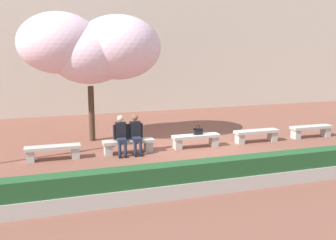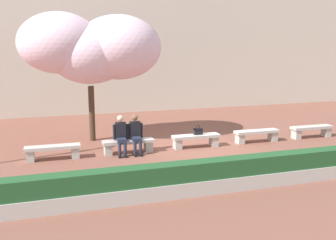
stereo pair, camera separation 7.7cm
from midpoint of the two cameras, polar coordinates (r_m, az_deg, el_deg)
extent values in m
plane|color=brown|center=(13.85, 3.90, -3.97)|extent=(100.00, 100.00, 0.00)
cube|color=beige|center=(22.74, -5.51, 12.42)|extent=(28.00, 4.00, 8.30)
cube|color=#BCB7AD|center=(12.78, -16.56, -3.84)|extent=(1.70, 0.45, 0.10)
cube|color=#BCB7AD|center=(12.85, -19.54, -4.98)|extent=(0.25, 0.34, 0.35)
cube|color=#BCB7AD|center=(12.86, -13.47, -4.64)|extent=(0.25, 0.34, 0.35)
cube|color=#BCB7AD|center=(13.05, -5.93, -3.13)|extent=(1.70, 0.45, 0.10)
cube|color=#BCB7AD|center=(13.00, -8.85, -4.28)|extent=(0.25, 0.34, 0.35)
cube|color=#BCB7AD|center=(13.25, -3.03, -3.87)|extent=(0.25, 0.34, 0.35)
cube|color=#BCB7AD|center=(13.75, 3.92, -2.36)|extent=(1.70, 0.45, 0.10)
cube|color=#BCB7AD|center=(13.58, 1.23, -3.49)|extent=(0.25, 0.34, 0.35)
cube|color=#BCB7AD|center=(14.06, 6.49, -3.06)|extent=(0.25, 0.34, 0.35)
cube|color=#BCB7AD|center=(14.81, 12.58, -1.64)|extent=(1.70, 0.45, 0.10)
cube|color=#BCB7AD|center=(14.54, 10.22, -2.69)|extent=(0.25, 0.34, 0.35)
cube|color=#BCB7AD|center=(15.20, 14.77, -2.28)|extent=(0.25, 0.34, 0.35)
cube|color=#BCB7AD|center=(16.16, 19.94, -0.99)|extent=(1.70, 0.45, 0.10)
cube|color=#BCB7AD|center=(15.82, 17.92, -1.95)|extent=(0.25, 0.34, 0.35)
cube|color=#BCB7AD|center=(16.62, 21.76, -1.59)|extent=(0.25, 0.34, 0.35)
cube|color=black|center=(12.69, -7.12, -5.30)|extent=(0.12, 0.23, 0.06)
cylinder|color=#23283D|center=(12.69, -7.18, -4.31)|extent=(0.10, 0.10, 0.42)
cube|color=black|center=(12.71, -6.31, -5.25)|extent=(0.12, 0.23, 0.06)
cylinder|color=#23283D|center=(12.71, -6.37, -4.27)|extent=(0.10, 0.10, 0.42)
cube|color=#23283D|center=(12.81, -6.90, -2.92)|extent=(0.31, 0.42, 0.12)
cube|color=black|center=(12.96, -7.05, -1.53)|extent=(0.36, 0.25, 0.54)
sphere|color=beige|center=(12.88, -7.10, 0.23)|extent=(0.21, 0.21, 0.21)
cylinder|color=black|center=(12.92, -7.96, -1.77)|extent=(0.09, 0.09, 0.50)
cylinder|color=black|center=(12.97, -6.12, -1.68)|extent=(0.09, 0.09, 0.50)
cube|color=black|center=(12.79, -4.89, -5.13)|extent=(0.11, 0.22, 0.06)
cylinder|color=#23283D|center=(12.79, -4.96, -4.15)|extent=(0.10, 0.10, 0.42)
cube|color=black|center=(12.82, -4.10, -5.07)|extent=(0.11, 0.22, 0.06)
cylinder|color=#23283D|center=(12.82, -4.17, -4.10)|extent=(0.10, 0.10, 0.42)
cube|color=#23283D|center=(12.91, -4.74, -2.76)|extent=(0.29, 0.41, 0.12)
cube|color=black|center=(13.06, -4.96, -1.39)|extent=(0.35, 0.23, 0.54)
sphere|color=brown|center=(12.98, -4.99, 0.35)|extent=(0.21, 0.21, 0.21)
cylinder|color=black|center=(13.01, -5.84, -1.64)|extent=(0.09, 0.09, 0.50)
cylinder|color=black|center=(13.09, -4.04, -1.53)|extent=(0.09, 0.09, 0.50)
cube|color=black|center=(13.76, 4.22, -1.67)|extent=(0.30, 0.14, 0.22)
cube|color=black|center=(13.74, 4.24, -1.31)|extent=(0.30, 0.15, 0.04)
torus|color=black|center=(13.73, 4.23, -1.02)|extent=(0.14, 0.02, 0.14)
cylinder|color=#473323|center=(14.85, -11.17, 0.91)|extent=(0.22, 0.22, 2.05)
ellipsoid|color=#F4CCDB|center=(14.64, -11.50, 9.46)|extent=(2.93, 2.96, 2.20)
ellipsoid|color=#F4CCDB|center=(14.49, -15.71, 10.72)|extent=(2.86, 2.62, 2.15)
ellipsoid|color=#F4CCDB|center=(14.71, -7.37, 10.42)|extent=(3.13, 3.14, 2.35)
cube|color=#BCB7AD|center=(10.38, 12.34, -8.36)|extent=(13.82, 0.50, 0.36)
cube|color=#235128|center=(10.25, 12.43, -6.25)|extent=(13.72, 0.44, 0.44)
camera|label=1|loc=(0.04, -90.16, -0.03)|focal=42.00mm
camera|label=2|loc=(0.04, 89.84, 0.03)|focal=42.00mm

